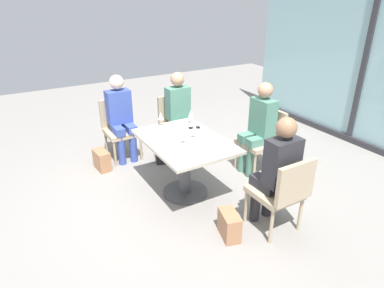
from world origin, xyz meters
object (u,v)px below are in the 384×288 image
person_near_window (259,124)px  handbag_1 (229,225)px  wine_glass_0 (161,116)px  cell_phone_on_table (194,128)px  handbag_0 (161,152)px  person_side_end (121,114)px  chair_side_end (120,125)px  wine_glass_2 (184,133)px  handbag_2 (102,160)px  wine_glass_1 (195,128)px  coffee_cup (204,151)px  person_far_right (277,168)px  person_far_left (180,111)px  chair_near_window (264,137)px  chair_far_left (177,121)px  dining_table_main (185,154)px  chair_far_right (282,190)px  wine_glass_3 (191,114)px

person_near_window → handbag_1: size_ratio=4.20×
wine_glass_0 → cell_phone_on_table: size_ratio=1.28×
wine_glass_0 → handbag_0: bearing=157.7°
person_side_end → handbag_1: size_ratio=4.20×
chair_side_end → cell_phone_on_table: bearing=27.9°
wine_glass_2 → handbag_2: (-1.23, -0.65, -0.72)m
wine_glass_1 → coffee_cup: size_ratio=2.06×
person_far_right → cell_phone_on_table: person_far_right is taller
person_far_left → person_near_window: same height
person_side_end → handbag_1: 2.34m
wine_glass_0 → person_near_window: bearing=65.5°
person_near_window → handbag_2: person_near_window is taller
coffee_cup → cell_phone_on_table: coffee_cup is taller
chair_near_window → person_side_end: size_ratio=0.69×
chair_far_left → handbag_2: (0.00, -1.20, -0.36)m
dining_table_main → wine_glass_0: wine_glass_0 is taller
chair_far_left → chair_side_end: 0.86m
chair_far_right → coffee_cup: 0.90m
chair_far_left → person_far_right: person_far_right is taller
chair_side_end → person_far_left: (0.39, 0.81, 0.20)m
coffee_cup → handbag_2: (-1.58, -0.70, -0.64)m
handbag_1 → wine_glass_3: bearing=-178.1°
person_far_left → wine_glass_0: bearing=-47.7°
wine_glass_2 → person_far_right: bearing=30.7°
wine_glass_2 → person_far_left: bearing=154.0°
person_far_right → wine_glass_0: 1.66m
dining_table_main → person_far_left: size_ratio=0.98×
wine_glass_1 → wine_glass_2: (0.08, -0.18, 0.00)m
chair_near_window → wine_glass_0: 1.44m
wine_glass_0 → coffee_cup: 0.99m
chair_side_end → chair_near_window: same height
chair_far_left → handbag_2: size_ratio=2.90×
chair_side_end → chair_far_left: bearing=71.3°
chair_far_left → wine_glass_0: wine_glass_0 is taller
wine_glass_0 → wine_glass_2: size_ratio=1.00×
person_far_left → person_near_window: size_ratio=1.00×
chair_far_right → handbag_1: chair_far_right is taller
chair_far_right → person_far_right: size_ratio=0.69×
person_far_right → chair_near_window: bearing=143.8°
chair_near_window → person_far_left: (-1.03, -0.75, 0.20)m
person_near_window → cell_phone_on_table: bearing=-107.0°
chair_near_window → wine_glass_3: size_ratio=4.70×
person_far_left → wine_glass_0: 0.74m
chair_near_window → chair_side_end: bearing=-132.0°
chair_near_window → person_near_window: 0.23m
dining_table_main → wine_glass_1: 0.34m
chair_far_right → handbag_2: chair_far_right is taller
chair_far_left → person_near_window: size_ratio=0.69×
chair_far_left → wine_glass_0: bearing=-42.0°
handbag_0 → handbag_1: same height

